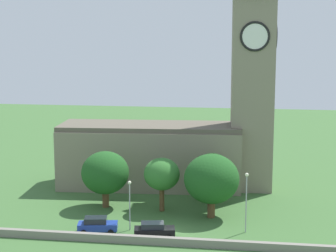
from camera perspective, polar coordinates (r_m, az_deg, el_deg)
name	(u,v)px	position (r m, az deg, el deg)	size (l,w,h in m)	color
ground_plane	(185,196)	(82.33, 1.77, -7.14)	(200.00, 200.00, 0.00)	#3D6633
church	(184,131)	(85.62, 1.59, -0.49)	(33.18, 11.26, 32.64)	gray
quay_barrier	(165,241)	(63.97, -0.28, -11.62)	(53.49, 0.70, 0.93)	gray
car_blue	(97,225)	(68.09, -7.21, -9.93)	(4.93, 2.88, 1.89)	#233D9E
car_black	(154,230)	(66.14, -1.44, -10.50)	(4.96, 2.86, 1.78)	black
streetlamp_west_mid	(130,197)	(67.58, -3.92, -7.18)	(0.44, 0.44, 6.10)	#9EA0A5
streetlamp_central	(246,193)	(67.11, 7.97, -6.77)	(0.44, 0.44, 7.28)	#9EA0A5
tree_by_tower	(105,173)	(76.58, -6.40, -4.75)	(6.46, 6.46, 7.72)	brown
tree_riverside_east	(162,174)	(74.37, -0.63, -4.94)	(4.77, 4.77, 7.21)	brown
tree_riverside_west	(212,179)	(72.00, 4.45, -5.39)	(7.07, 7.07, 8.29)	brown
tree_churchyard	(213,170)	(77.95, 4.55, -4.47)	(5.10, 5.10, 7.13)	brown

